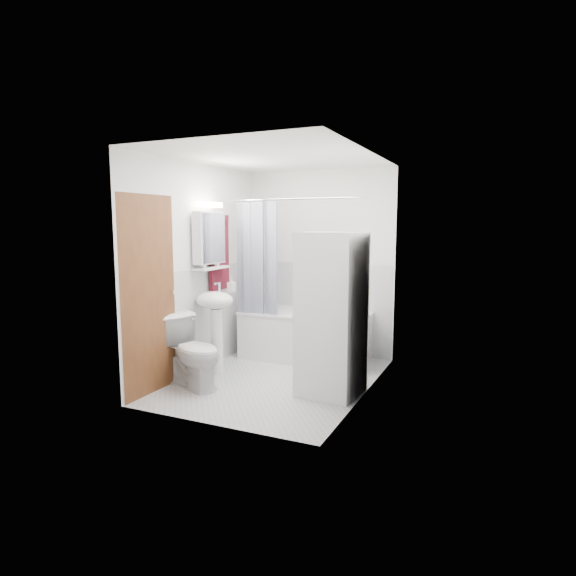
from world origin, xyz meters
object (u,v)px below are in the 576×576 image
at_px(bathtub, 305,333).
at_px(washer_dryer, 331,314).
at_px(sink, 215,313).
at_px(toilet, 192,352).

bearing_deg(bathtub, washer_dryer, -55.86).
relative_size(bathtub, sink, 1.52).
distance_m(bathtub, washer_dryer, 1.36).
distance_m(sink, washer_dryer, 1.44).
xyz_separation_m(bathtub, sink, (-0.72, -0.96, 0.37)).
bearing_deg(bathtub, sink, -126.71).
xyz_separation_m(washer_dryer, toilet, (-1.40, -0.41, -0.45)).
relative_size(washer_dryer, toilet, 2.15).
bearing_deg(toilet, washer_dryer, -55.20).
height_order(sink, toilet, sink).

